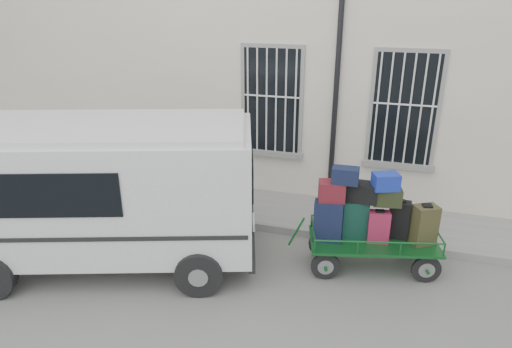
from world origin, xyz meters
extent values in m
plane|color=slate|center=(0.00, 0.00, 0.00)|extent=(80.00, 80.00, 0.00)
cube|color=beige|center=(0.00, 5.50, 3.00)|extent=(24.00, 5.00, 6.00)
cylinder|color=black|center=(0.95, 2.92, 2.80)|extent=(0.11, 0.11, 5.60)
cube|color=black|center=(-0.40, 2.98, 2.25)|extent=(1.20, 0.08, 2.20)
cube|color=gray|center=(-0.40, 2.96, 1.09)|extent=(1.45, 0.22, 0.12)
cube|color=black|center=(2.30, 2.98, 2.25)|extent=(1.20, 0.08, 2.20)
cube|color=gray|center=(2.30, 2.96, 1.09)|extent=(1.45, 0.22, 0.12)
cube|color=gray|center=(0.00, 2.20, 0.07)|extent=(24.00, 1.70, 0.15)
cylinder|color=black|center=(1.28, 0.11, 0.24)|extent=(0.48, 0.17, 0.48)
cylinder|color=gray|center=(1.28, 0.11, 0.24)|extent=(0.28, 0.14, 0.26)
cylinder|color=black|center=(1.11, 0.81, 0.24)|extent=(0.48, 0.17, 0.48)
cylinder|color=gray|center=(1.11, 0.81, 0.24)|extent=(0.28, 0.14, 0.26)
cylinder|color=black|center=(2.86, 0.48, 0.24)|extent=(0.48, 0.17, 0.48)
cylinder|color=gray|center=(2.86, 0.48, 0.24)|extent=(0.28, 0.14, 0.26)
cylinder|color=black|center=(2.69, 1.18, 0.24)|extent=(0.48, 0.17, 0.48)
cylinder|color=gray|center=(2.69, 1.18, 0.24)|extent=(0.28, 0.14, 0.26)
cube|color=#135321|center=(1.99, 0.64, 0.52)|extent=(2.26, 1.41, 0.05)
cylinder|color=#135321|center=(0.73, 0.35, 0.67)|extent=(0.28, 0.10, 0.54)
cube|color=#111833|center=(1.24, 0.44, 0.90)|extent=(0.49, 0.30, 0.70)
cube|color=black|center=(1.24, 0.44, 1.26)|extent=(0.21, 0.17, 0.03)
cube|color=black|center=(1.64, 0.62, 0.89)|extent=(0.48, 0.37, 0.69)
cube|color=black|center=(1.64, 0.62, 1.25)|extent=(0.19, 0.16, 0.03)
cube|color=maroon|center=(2.04, 0.62, 0.82)|extent=(0.37, 0.25, 0.55)
cube|color=black|center=(2.04, 0.62, 1.11)|extent=(0.16, 0.13, 0.03)
cube|color=black|center=(2.36, 0.86, 0.88)|extent=(0.34, 0.21, 0.66)
cube|color=black|center=(2.36, 0.86, 1.22)|extent=(0.16, 0.13, 0.03)
cube|color=#37391C|center=(2.76, 0.77, 0.88)|extent=(0.46, 0.42, 0.67)
cube|color=black|center=(2.76, 0.77, 1.23)|extent=(0.18, 0.17, 0.03)
cube|color=maroon|center=(1.26, 0.50, 1.41)|extent=(0.47, 0.37, 0.33)
cube|color=black|center=(1.70, 0.67, 1.39)|extent=(0.56, 0.33, 0.31)
cube|color=black|center=(2.13, 0.70, 1.35)|extent=(0.48, 0.37, 0.29)
cube|color=#111833|center=(1.46, 0.50, 1.71)|extent=(0.42, 0.25, 0.26)
cube|color=#163F9A|center=(2.08, 0.65, 1.62)|extent=(0.47, 0.41, 0.26)
cube|color=white|center=(-2.36, -0.37, 1.40)|extent=(5.22, 3.45, 1.97)
cube|color=white|center=(-2.36, -0.37, 2.43)|extent=(4.96, 3.22, 0.11)
cube|color=black|center=(-2.67, -1.57, 1.73)|extent=(2.31, 0.77, 0.68)
cube|color=black|center=(-0.06, 0.36, 1.73)|extent=(0.51, 1.47, 0.60)
cube|color=black|center=(-0.07, 0.36, 0.47)|extent=(0.72, 1.96, 0.24)
cube|color=white|center=(-0.03, 0.37, 0.72)|extent=(0.17, 0.45, 0.13)
cylinder|color=black|center=(-4.18, 0.10, 0.37)|extent=(0.78, 0.46, 0.74)
cylinder|color=black|center=(-0.55, -0.85, 0.37)|extent=(0.78, 0.46, 0.74)
cylinder|color=black|center=(-1.16, 1.07, 0.37)|extent=(0.78, 0.46, 0.74)
camera|label=1|loc=(1.98, -6.32, 4.42)|focal=32.00mm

